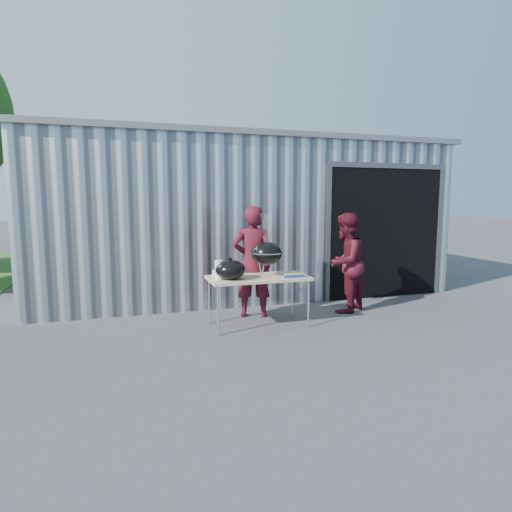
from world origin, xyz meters
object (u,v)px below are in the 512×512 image
object	(u,v)px
kettle_grill	(267,249)
person_bystander	(345,263)
folding_table	(258,279)
person_cook	(253,262)

from	to	relation	value
kettle_grill	person_bystander	world-z (taller)	kettle_grill
folding_table	person_cook	bearing A→B (deg)	81.60
folding_table	kettle_grill	size ratio (longest dim) A/B	1.59
kettle_grill	person_bystander	bearing A→B (deg)	12.25
person_cook	person_bystander	distance (m)	1.60
folding_table	person_cook	world-z (taller)	person_cook
person_bystander	folding_table	bearing A→B (deg)	-23.51
folding_table	person_bystander	world-z (taller)	person_bystander
kettle_grill	person_bystander	xyz separation A→B (m)	(1.53, 0.33, -0.32)
folding_table	person_bystander	size ratio (longest dim) A/B	0.89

